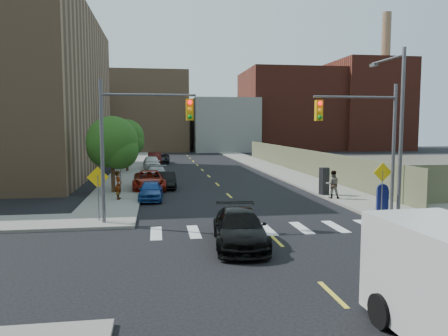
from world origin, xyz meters
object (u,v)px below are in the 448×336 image
object	(u,v)px
parked_car_maroon	(155,158)
pedestrian_east	(333,184)
parked_car_red	(149,180)
parked_car_white	(152,162)
black_sedan	(240,228)
parked_car_blue	(151,191)
parked_car_grey	(160,158)
mailbox	(382,197)
parked_car_black	(167,180)
parked_car_silver	(156,175)
payphone	(324,181)
pedestrian_west	(118,185)

from	to	relation	value
parked_car_maroon	pedestrian_east	xyz separation A→B (m)	(11.51, -28.76, 0.28)
parked_car_red	pedestrian_east	distance (m)	13.57
pedestrian_east	parked_car_white	bearing A→B (deg)	-48.41
black_sedan	pedestrian_east	size ratio (longest dim) A/B	2.76
parked_car_blue	pedestrian_east	bearing A→B (deg)	-7.21
parked_car_white	parked_car_grey	world-z (taller)	parked_car_white
parked_car_grey	parked_car_red	bearing A→B (deg)	-89.55
parked_car_white	mailbox	xyz separation A→B (m)	(12.91, -26.74, 0.09)
parked_car_blue	black_sedan	distance (m)	12.08
parked_car_blue	parked_car_black	xyz separation A→B (m)	(1.15, 5.41, -0.01)
parked_car_silver	parked_car_maroon	xyz separation A→B (m)	(-0.22, 17.88, 0.09)
parked_car_silver	pedestrian_east	distance (m)	15.68
mailbox	payphone	bearing A→B (deg)	119.66
parked_car_blue	black_sedan	bearing A→B (deg)	-70.51
parked_car_white	parked_car_grey	size ratio (longest dim) A/B	0.90
mailbox	pedestrian_west	size ratio (longest dim) A/B	0.81
parked_car_silver	black_sedan	bearing A→B (deg)	-77.68
mailbox	pedestrian_west	world-z (taller)	pedestrian_west
parked_car_blue	parked_car_white	xyz separation A→B (m)	(-0.15, 20.62, 0.13)
parked_car_black	parked_car_maroon	bearing A→B (deg)	91.56
parked_car_maroon	payphone	distance (m)	29.57
parked_car_blue	parked_car_silver	distance (m)	9.04
black_sedan	parked_car_black	bearing A→B (deg)	103.78
parked_car_maroon	payphone	bearing A→B (deg)	-68.42
black_sedan	mailbox	xyz separation A→B (m)	(9.09, 5.39, 0.14)
parked_car_black	mailbox	bearing A→B (deg)	-45.90
black_sedan	mailbox	world-z (taller)	mailbox
parked_car_silver	parked_car_blue	bearing A→B (deg)	-89.14
parked_car_maroon	pedestrian_west	xyz separation A→B (m)	(-2.16, -27.05, 0.29)
parked_car_grey	black_sedan	world-z (taller)	black_sedan
parked_car_maroon	pedestrian_east	world-z (taller)	pedestrian_east
pedestrian_west	parked_car_grey	bearing A→B (deg)	-1.79
payphone	pedestrian_west	bearing A→B (deg)	162.27
parked_car_silver	mailbox	distance (m)	19.58
parked_car_red	parked_car_silver	bearing A→B (deg)	82.14
parked_car_blue	parked_car_black	world-z (taller)	parked_car_blue
parked_car_red	parked_car_grey	size ratio (longest dim) A/B	1.04
pedestrian_east	parked_car_grey	bearing A→B (deg)	-56.29
parked_car_red	parked_car_white	xyz separation A→B (m)	(0.00, 15.78, 0.04)
parked_car_red	pedestrian_west	size ratio (longest dim) A/B	2.89
parked_car_red	black_sedan	size ratio (longest dim) A/B	1.06
parked_car_white	mailbox	distance (m)	29.70
black_sedan	mailbox	bearing A→B (deg)	35.97
parked_car_red	pedestrian_west	bearing A→B (deg)	-111.36
payphone	pedestrian_west	distance (m)	13.69
black_sedan	pedestrian_west	distance (m)	12.72
parked_car_grey	pedestrian_west	bearing A→B (deg)	-92.88
mailbox	pedestrian_east	size ratio (longest dim) A/B	0.82
parked_car_white	parked_car_silver	bearing A→B (deg)	-91.53
payphone	black_sedan	bearing A→B (deg)	-142.53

